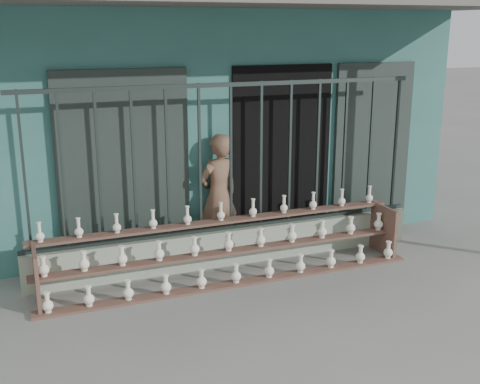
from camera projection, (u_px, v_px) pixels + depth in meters
name	position (u px, v px, depth m)	size (l,w,h in m)	color
ground	(274.00, 306.00, 6.40)	(60.00, 60.00, 0.00)	slate
workshop_building	(168.00, 106.00, 9.77)	(7.40, 6.60, 3.21)	#316861
parapet_wall	(231.00, 246.00, 7.51)	(5.00, 0.20, 0.45)	#A2B299
security_fence	(231.00, 158.00, 7.21)	(5.00, 0.04, 1.80)	#283330
shelf_rack	(229.00, 249.00, 7.04)	(4.50, 0.68, 0.85)	brown
elderly_woman	(219.00, 195.00, 7.66)	(0.58, 0.38, 1.59)	brown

